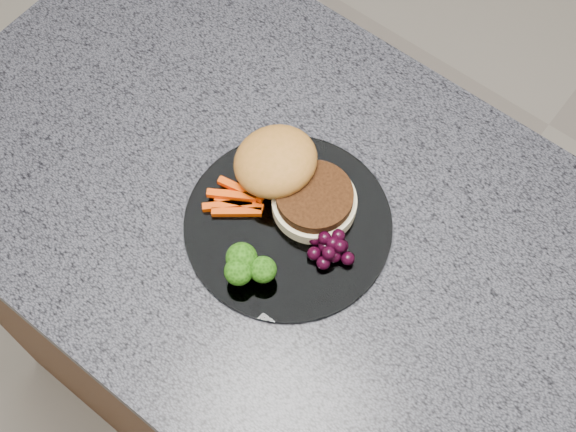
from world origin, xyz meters
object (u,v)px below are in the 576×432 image
object	(u,v)px
plate	(288,224)
burger	(289,177)
island_cabinet	(332,367)
grape_bunch	(330,247)

from	to	relation	value
plate	burger	distance (m)	0.06
island_cabinet	plate	distance (m)	0.48
island_cabinet	plate	size ratio (longest dim) A/B	4.62
burger	grape_bunch	bearing A→B (deg)	-36.56
island_cabinet	grape_bunch	xyz separation A→B (m)	(-0.03, -0.01, 0.49)
burger	grape_bunch	world-z (taller)	burger
plate	burger	bearing A→B (deg)	126.72
plate	island_cabinet	bearing A→B (deg)	7.57
plate	grape_bunch	xyz separation A→B (m)	(0.06, 0.00, 0.02)
island_cabinet	grape_bunch	bearing A→B (deg)	-157.21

